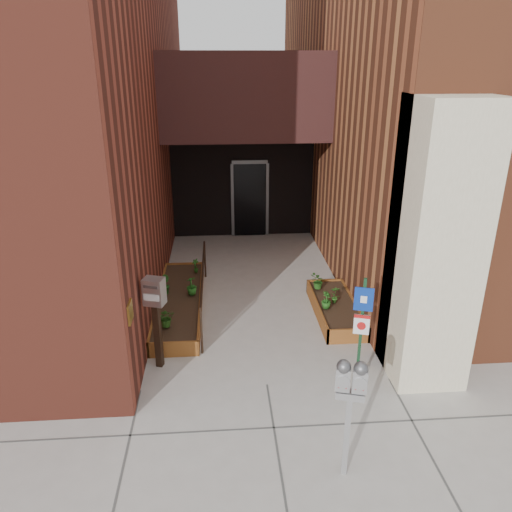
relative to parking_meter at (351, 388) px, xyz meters
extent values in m
plane|color=#9E9991|center=(-0.79, 1.87, -1.28)|extent=(80.00, 80.00, 0.00)
cube|color=brown|center=(5.21, 9.02, 3.72)|extent=(8.00, 13.70, 10.00)
cube|color=beige|center=(1.76, 2.07, 0.92)|extent=(1.10, 1.20, 4.40)
cube|color=black|center=(-0.79, 7.87, 2.72)|extent=(4.20, 2.00, 2.00)
cube|color=black|center=(-0.79, 9.27, 0.22)|extent=(4.00, 0.30, 3.00)
cube|color=black|center=(-0.59, 9.09, -0.23)|extent=(0.90, 0.06, 2.10)
cube|color=#B79338|center=(-2.78, 1.67, 0.22)|extent=(0.04, 0.30, 0.30)
cube|color=brown|center=(-2.34, 2.79, -1.13)|extent=(0.90, 0.04, 0.30)
cube|color=brown|center=(-2.34, 6.35, -1.13)|extent=(0.90, 0.04, 0.30)
cube|color=brown|center=(-2.77, 4.57, -1.13)|extent=(0.04, 3.60, 0.30)
cube|color=brown|center=(-1.91, 4.57, -1.13)|extent=(0.04, 3.60, 0.30)
cube|color=black|center=(-2.34, 4.57, -1.15)|extent=(0.82, 3.52, 0.26)
cube|color=brown|center=(0.81, 2.99, -1.13)|extent=(0.80, 0.04, 0.30)
cube|color=brown|center=(0.81, 5.15, -1.13)|extent=(0.80, 0.04, 0.30)
cube|color=brown|center=(0.43, 4.07, -1.13)|extent=(0.04, 2.20, 0.30)
cube|color=brown|center=(1.19, 4.07, -1.13)|extent=(0.04, 2.20, 0.30)
cube|color=black|center=(0.81, 4.07, -1.15)|extent=(0.72, 2.12, 0.26)
cylinder|color=black|center=(-1.84, 2.87, -0.83)|extent=(0.04, 0.04, 0.90)
cylinder|color=black|center=(-1.84, 6.17, -0.83)|extent=(0.04, 0.04, 0.90)
cylinder|color=black|center=(-1.84, 4.52, -0.40)|extent=(0.04, 3.30, 0.04)
cube|color=#A3A3A6|center=(0.00, 0.00, -0.71)|extent=(0.08, 0.08, 1.14)
cube|color=#A3A3A6|center=(0.00, 0.00, -0.09)|extent=(0.37, 0.22, 0.09)
cube|color=#A3A3A6|center=(-0.09, 0.03, 0.12)|extent=(0.20, 0.16, 0.30)
sphere|color=#59595B|center=(-0.09, 0.03, 0.29)|extent=(0.17, 0.17, 0.17)
cube|color=white|center=(-0.11, -0.03, 0.14)|extent=(0.10, 0.03, 0.06)
cube|color=#B21414|center=(-0.11, -0.03, 0.05)|extent=(0.10, 0.03, 0.03)
cube|color=#A3A3A6|center=(0.09, -0.03, 0.12)|extent=(0.20, 0.16, 0.30)
sphere|color=#59595B|center=(0.09, -0.03, 0.29)|extent=(0.17, 0.17, 0.17)
cube|color=white|center=(0.08, -0.08, 0.14)|extent=(0.10, 0.03, 0.06)
cube|color=#B21414|center=(0.08, -0.08, 0.05)|extent=(0.10, 0.03, 0.03)
cube|color=#14371E|center=(0.55, 1.50, -0.28)|extent=(0.06, 0.06, 1.99)
cube|color=navy|center=(0.54, 1.47, 0.40)|extent=(0.26, 0.10, 0.36)
cube|color=white|center=(0.54, 1.47, 0.40)|extent=(0.09, 0.04, 0.11)
cube|color=white|center=(0.54, 1.47, -0.01)|extent=(0.22, 0.08, 0.32)
cube|color=#B21414|center=(0.54, 1.47, 0.12)|extent=(0.22, 0.08, 0.05)
cylinder|color=#B21414|center=(0.53, 1.46, -0.03)|extent=(0.12, 0.05, 0.13)
cube|color=black|center=(-2.54, 2.55, -0.69)|extent=(0.13, 0.13, 1.18)
cube|color=#B0B0B3|center=(-2.54, 2.55, 0.12)|extent=(0.38, 0.32, 0.45)
cube|color=#59595B|center=(-2.58, 2.43, 0.24)|extent=(0.23, 0.08, 0.04)
cube|color=white|center=(-2.58, 2.43, 0.06)|extent=(0.25, 0.09, 0.11)
imported|color=#275418|center=(-2.49, 3.35, -0.80)|extent=(0.35, 0.35, 0.35)
imported|color=#1B5418|center=(-2.64, 4.73, -0.78)|extent=(0.29, 0.29, 0.40)
imported|color=#21621C|center=(-2.08, 4.65, -0.78)|extent=(0.30, 0.30, 0.39)
imported|color=#205618|center=(-2.04, 5.76, -0.81)|extent=(0.24, 0.24, 0.33)
imported|color=#205518|center=(0.56, 3.83, -0.81)|extent=(0.27, 0.27, 0.34)
imported|color=#29601B|center=(0.78, 4.05, -0.80)|extent=(0.21, 0.21, 0.36)
imported|color=#225618|center=(0.56, 4.71, -0.81)|extent=(0.42, 0.42, 0.33)
camera|label=1|loc=(-1.47, -4.72, 3.59)|focal=35.00mm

